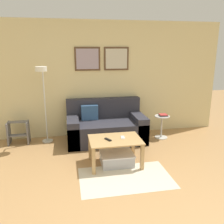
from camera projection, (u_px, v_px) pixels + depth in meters
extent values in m
plane|color=tan|center=(138.00, 217.00, 2.82)|extent=(16.00, 16.00, 0.00)
cube|color=beige|center=(101.00, 80.00, 5.35)|extent=(5.60, 0.06, 2.55)
cube|color=#513823|center=(87.00, 59.00, 5.13)|extent=(0.55, 0.02, 0.50)
cube|color=#A393A8|center=(87.00, 59.00, 5.12)|extent=(0.48, 0.01, 0.43)
cube|color=#513823|center=(116.00, 59.00, 5.25)|extent=(0.55, 0.02, 0.50)
cube|color=beige|center=(116.00, 59.00, 5.24)|extent=(0.48, 0.01, 0.43)
cube|color=beige|center=(125.00, 178.00, 3.69)|extent=(1.42, 0.88, 0.01)
cube|color=#2D2D38|center=(106.00, 131.00, 5.12)|extent=(1.65, 0.91, 0.45)
cube|color=#2D2D38|center=(103.00, 107.00, 5.35)|extent=(1.65, 0.20, 0.43)
cube|color=#2D2D38|center=(73.00, 130.00, 4.98)|extent=(0.24, 0.91, 0.57)
cube|color=#2D2D38|center=(137.00, 127.00, 5.23)|extent=(0.24, 0.91, 0.57)
cube|color=#335684|center=(90.00, 112.00, 5.14)|extent=(0.36, 0.14, 0.32)
cube|color=tan|center=(115.00, 140.00, 4.03)|extent=(0.88, 0.63, 0.02)
cube|color=tan|center=(94.00, 161.00, 3.75)|extent=(0.06, 0.06, 0.44)
cube|color=tan|center=(142.00, 157.00, 3.89)|extent=(0.06, 0.06, 0.44)
cube|color=tan|center=(90.00, 147.00, 4.28)|extent=(0.06, 0.06, 0.44)
cube|color=tan|center=(133.00, 144.00, 4.42)|extent=(0.06, 0.06, 0.44)
cube|color=#B2B2B7|center=(117.00, 159.00, 4.12)|extent=(0.54, 0.43, 0.19)
cube|color=silver|center=(117.00, 153.00, 4.09)|extent=(0.57, 0.46, 0.02)
cylinder|color=silver|center=(48.00, 141.00, 5.15)|extent=(0.23, 0.23, 0.02)
cylinder|color=silver|center=(45.00, 105.00, 4.95)|extent=(0.03, 0.03, 1.59)
cylinder|color=silver|center=(42.00, 67.00, 4.62)|extent=(0.02, 0.26, 0.02)
cylinder|color=white|center=(41.00, 69.00, 4.51)|extent=(0.22, 0.22, 0.09)
cylinder|color=silver|center=(161.00, 137.00, 5.37)|extent=(0.28, 0.28, 0.01)
cylinder|color=silver|center=(162.00, 127.00, 5.31)|extent=(0.04, 0.04, 0.48)
cylinder|color=silver|center=(162.00, 116.00, 5.24)|extent=(0.33, 0.33, 0.02)
cube|color=#4C4C51|center=(163.00, 115.00, 5.23)|extent=(0.20, 0.14, 0.03)
cube|color=#B73333|center=(163.00, 115.00, 5.23)|extent=(0.17, 0.16, 0.02)
cube|color=black|center=(108.00, 139.00, 3.98)|extent=(0.11, 0.15, 0.02)
cube|color=silver|center=(123.00, 137.00, 4.09)|extent=(0.08, 0.15, 0.01)
cube|color=slate|center=(9.00, 133.00, 4.95)|extent=(0.03, 0.28, 0.47)
cube|color=slate|center=(28.00, 132.00, 5.03)|extent=(0.03, 0.28, 0.47)
cube|color=slate|center=(18.00, 135.00, 4.95)|extent=(0.36, 0.13, 0.02)
cube|color=slate|center=(18.00, 122.00, 4.98)|extent=(0.36, 0.13, 0.02)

